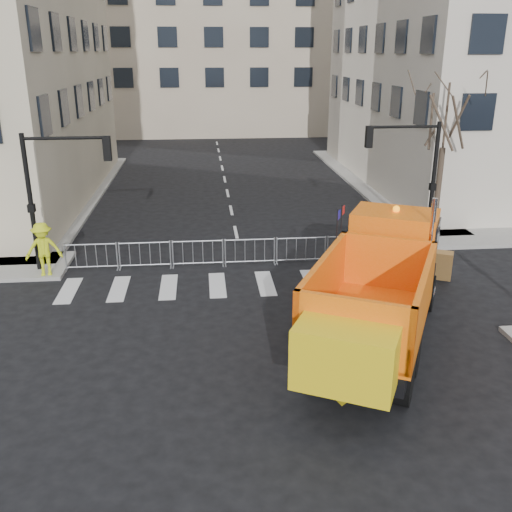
{
  "coord_description": "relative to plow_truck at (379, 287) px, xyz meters",
  "views": [
    {
      "loc": [
        -1.55,
        -14.09,
        8.21
      ],
      "look_at": [
        0.05,
        2.5,
        2.19
      ],
      "focal_mm": 40.0,
      "sensor_mm": 36.0,
      "label": 1
    }
  ],
  "objects": [
    {
      "name": "cop_b",
      "position": [
        2.03,
        4.5,
        -1.03
      ],
      "size": [
        1.02,
        0.93,
        1.7
      ],
      "primitive_type": "imported",
      "rotation": [
        0.0,
        0.0,
        2.71
      ],
      "color": "black",
      "rests_on": "ground"
    },
    {
      "name": "cop_c",
      "position": [
        2.25,
        4.64,
        -0.96
      ],
      "size": [
        0.92,
        1.16,
        1.83
      ],
      "primitive_type": "imported",
      "rotation": [
        0.0,
        0.0,
        4.19
      ],
      "color": "black",
      "rests_on": "ground"
    },
    {
      "name": "traffic_light_left",
      "position": [
        -11.37,
        7.08,
        0.82
      ],
      "size": [
        0.18,
        0.18,
        5.4
      ],
      "primitive_type": "cylinder",
      "color": "black",
      "rests_on": "ground"
    },
    {
      "name": "building_far",
      "position": [
        -3.37,
        51.58,
        10.12
      ],
      "size": [
        30.0,
        18.0,
        24.0
      ],
      "primitive_type": "cube",
      "color": "tan",
      "rests_on": "ground"
    },
    {
      "name": "worker",
      "position": [
        -10.93,
        6.38,
        -0.69
      ],
      "size": [
        1.44,
        0.97,
        2.06
      ],
      "primitive_type": "imported",
      "rotation": [
        0.0,
        0.0,
        0.16
      ],
      "color": "#CDDC19",
      "rests_on": "sidewalk_back"
    },
    {
      "name": "street_tree",
      "position": [
        5.83,
        10.08,
        1.87
      ],
      "size": [
        3.0,
        3.0,
        7.5
      ],
      "primitive_type": null,
      "color": "#382B21",
      "rests_on": "ground"
    },
    {
      "name": "plow_truck",
      "position": [
        0.0,
        0.0,
        0.0
      ],
      "size": [
        7.49,
        11.0,
        4.22
      ],
      "rotation": [
        0.0,
        0.0,
        1.1
      ],
      "color": "black",
      "rests_on": "ground"
    },
    {
      "name": "sidewalk_back",
      "position": [
        -3.37,
        8.08,
        -1.8
      ],
      "size": [
        64.0,
        5.0,
        0.15
      ],
      "primitive_type": "cube",
      "color": "gray",
      "rests_on": "ground"
    },
    {
      "name": "cop_a",
      "position": [
        1.14,
        5.25,
        -0.88
      ],
      "size": [
        0.85,
        0.73,
        1.98
      ],
      "primitive_type": "imported",
      "rotation": [
        0.0,
        0.0,
        3.57
      ],
      "color": "black",
      "rests_on": "ground"
    },
    {
      "name": "crowd_barriers",
      "position": [
        -4.12,
        7.18,
        -1.33
      ],
      "size": [
        12.6,
        0.6,
        1.1
      ],
      "primitive_type": null,
      "color": "#9EA0A5",
      "rests_on": "ground"
    },
    {
      "name": "traffic_light_right",
      "position": [
        5.13,
        9.08,
        0.82
      ],
      "size": [
        0.18,
        0.18,
        5.4
      ],
      "primitive_type": "cylinder",
      "color": "black",
      "rests_on": "ground"
    },
    {
      "name": "ground",
      "position": [
        -3.37,
        -0.42,
        -1.88
      ],
      "size": [
        120.0,
        120.0,
        0.0
      ],
      "primitive_type": "plane",
      "color": "black",
      "rests_on": "ground"
    },
    {
      "name": "newspaper_box",
      "position": [
        2.57,
        6.08,
        -1.18
      ],
      "size": [
        0.57,
        0.55,
        1.1
      ],
      "primitive_type": "cube",
      "rotation": [
        0.0,
        0.0,
        -0.42
      ],
      "color": "#A30C16",
      "rests_on": "sidewalk_back"
    }
  ]
}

